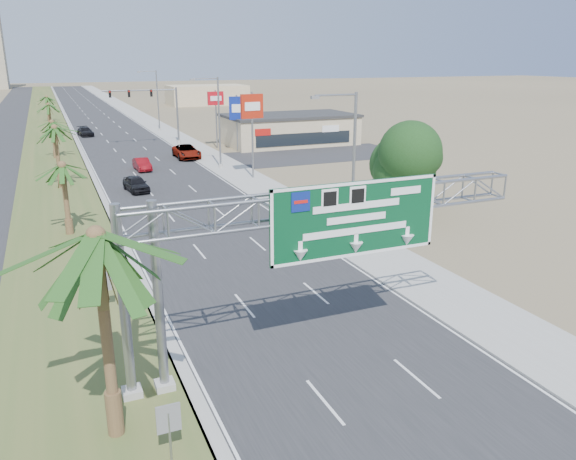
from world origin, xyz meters
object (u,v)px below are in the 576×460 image
(store_building, at_px, (289,130))
(car_far, at_px, (85,132))
(sign_gantry, at_px, (315,219))
(car_mid_lane, at_px, (142,164))
(pole_sign_red_near, at_px, (252,111))
(pole_sign_red_far, at_px, (216,103))
(palm_near, at_px, (96,237))
(car_right_lane, at_px, (187,152))
(pole_sign_blue, at_px, (237,110))
(signal_mast, at_px, (163,111))
(car_left_lane, at_px, (136,184))

(store_building, bearing_deg, car_far, 142.12)
(sign_gantry, relative_size, car_mid_lane, 4.10)
(pole_sign_red_near, bearing_deg, pole_sign_red_far, 83.79)
(car_mid_lane, relative_size, pole_sign_red_far, 0.52)
(sign_gantry, distance_m, car_far, 76.99)
(palm_near, bearing_deg, car_mid_lane, 79.79)
(car_right_lane, bearing_deg, store_building, 20.98)
(car_right_lane, height_order, pole_sign_blue, pole_sign_blue)
(car_far, relative_size, pole_sign_blue, 0.65)
(car_mid_lane, xyz_separation_m, pole_sign_red_near, (9.88, -8.88, 6.18))
(signal_mast, distance_m, car_mid_lane, 19.23)
(palm_near, height_order, pole_sign_red_far, palm_near)
(sign_gantry, height_order, car_right_lane, sign_gantry)
(sign_gantry, distance_m, store_building, 60.77)
(car_mid_lane, height_order, pole_sign_red_near, pole_sign_red_near)
(signal_mast, xyz_separation_m, store_building, (16.83, -5.97, -2.85))
(store_building, relative_size, car_far, 3.76)
(palm_near, height_order, car_mid_lane, palm_near)
(sign_gantry, xyz_separation_m, signal_mast, (6.23, 62.05, -1.21))
(car_mid_lane, relative_size, pole_sign_blue, 0.55)
(signal_mast, bearing_deg, palm_near, -102.66)
(store_building, bearing_deg, signal_mast, 160.46)
(sign_gantry, height_order, pole_sign_red_near, pole_sign_red_near)
(sign_gantry, distance_m, pole_sign_blue, 54.43)
(store_building, distance_m, pole_sign_blue, 10.23)
(car_right_lane, height_order, pole_sign_red_near, pole_sign_red_near)
(store_building, distance_m, car_mid_lane, 25.77)
(store_building, xyz_separation_m, car_mid_lane, (-22.88, -11.79, -1.33))
(car_left_lane, bearing_deg, pole_sign_red_far, 49.85)
(signal_mast, xyz_separation_m, car_right_lane, (0.33, -11.99, -4.03))
(car_far, height_order, pole_sign_blue, pole_sign_blue)
(sign_gantry, height_order, pole_sign_blue, sign_gantry)
(car_mid_lane, bearing_deg, signal_mast, 68.28)
(store_building, height_order, pole_sign_red_far, pole_sign_red_far)
(car_right_lane, bearing_deg, palm_near, -104.84)
(pole_sign_red_far, bearing_deg, car_mid_lane, -135.03)
(car_left_lane, bearing_deg, car_mid_lane, 70.40)
(pole_sign_red_far, bearing_deg, car_right_lane, -132.19)
(sign_gantry, xyz_separation_m, pole_sign_red_far, (12.35, 56.44, 0.10))
(car_mid_lane, height_order, pole_sign_blue, pole_sign_blue)
(store_building, relative_size, pole_sign_red_near, 2.06)
(palm_near, distance_m, car_mid_lane, 47.37)
(car_far, xyz_separation_m, pole_sign_blue, (17.55, -24.14, 4.70))
(car_far, bearing_deg, pole_sign_red_far, -59.54)
(palm_near, relative_size, pole_sign_red_near, 0.96)
(pole_sign_red_near, bearing_deg, car_far, 108.15)
(pole_sign_red_near, relative_size, pole_sign_blue, 1.19)
(car_left_lane, relative_size, car_mid_lane, 1.04)
(store_building, bearing_deg, pole_sign_red_far, 178.04)
(palm_near, bearing_deg, car_far, 86.61)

